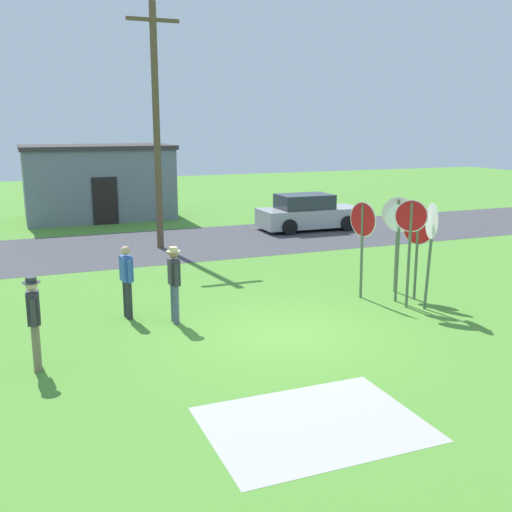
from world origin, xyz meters
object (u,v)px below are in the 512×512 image
at_px(stop_sign_center_cluster, 410,234).
at_px(person_on_left, 34,318).
at_px(stop_sign_far_back, 431,236).
at_px(stop_sign_rear_left, 398,227).
at_px(stop_sign_rear_right, 417,241).
at_px(stop_sign_leaning_right, 362,232).
at_px(person_holding_notes, 127,278).
at_px(stop_sign_tallest, 399,237).
at_px(parked_car_on_street, 308,213).
at_px(utility_pole, 156,124).
at_px(person_near_signs, 174,280).

bearing_deg(stop_sign_center_cluster, person_on_left, -175.57).
bearing_deg(stop_sign_far_back, stop_sign_rear_left, 84.56).
xyz_separation_m(stop_sign_rear_right, stop_sign_leaning_right, (-1.20, 0.65, 0.22)).
height_order(stop_sign_center_cluster, person_holding_notes, stop_sign_center_cluster).
xyz_separation_m(stop_sign_far_back, stop_sign_center_cluster, (-0.38, 0.28, 0.03)).
bearing_deg(stop_sign_far_back, stop_sign_rear_right, 74.58).
height_order(stop_sign_tallest, stop_sign_leaning_right, stop_sign_leaning_right).
bearing_deg(parked_car_on_street, stop_sign_center_cluster, -104.48).
distance_m(stop_sign_far_back, stop_sign_rear_left, 1.55).
xyz_separation_m(stop_sign_rear_left, stop_sign_center_cluster, (-0.53, -1.26, 0.05)).
relative_size(stop_sign_leaning_right, person_holding_notes, 1.47).
height_order(stop_sign_tallest, stop_sign_far_back, stop_sign_far_back).
relative_size(utility_pole, person_near_signs, 4.84).
distance_m(stop_sign_tallest, stop_sign_center_cluster, 0.56).
relative_size(person_on_left, person_near_signs, 1.00).
distance_m(stop_sign_rear_right, stop_sign_rear_left, 0.80).
distance_m(parked_car_on_street, stop_sign_tallest, 10.73).
xyz_separation_m(person_on_left, person_holding_notes, (2.07, 2.39, -0.03)).
distance_m(utility_pole, parked_car_on_street, 7.81).
distance_m(stop_sign_far_back, stop_sign_rear_right, 0.86).
height_order(utility_pole, stop_sign_center_cluster, utility_pole).
distance_m(stop_sign_center_cluster, person_holding_notes, 6.74).
xyz_separation_m(parked_car_on_street, stop_sign_leaning_right, (-3.41, -9.72, 1.04)).
bearing_deg(stop_sign_leaning_right, person_holding_notes, 174.29).
distance_m(stop_sign_tallest, stop_sign_rear_left, 0.87).
xyz_separation_m(utility_pole, parked_car_on_street, (6.72, 1.48, -3.70)).
distance_m(person_near_signs, person_holding_notes, 1.18).
xyz_separation_m(stop_sign_leaning_right, person_holding_notes, (-5.85, 0.59, -0.78)).
bearing_deg(stop_sign_far_back, utility_pole, 113.93).
height_order(stop_sign_rear_right, stop_sign_rear_left, stop_sign_rear_left).
bearing_deg(person_holding_notes, parked_car_on_street, 44.62).
xyz_separation_m(person_on_left, person_near_signs, (3.00, 1.66, 0.00)).
bearing_deg(utility_pole, parked_car_on_street, 12.44).
bearing_deg(person_on_left, stop_sign_rear_left, 11.99).
bearing_deg(person_near_signs, parked_car_on_street, 49.82).
xyz_separation_m(utility_pole, stop_sign_rear_right, (4.51, -8.89, -2.87)).
relative_size(stop_sign_far_back, stop_sign_rear_left, 1.01).
bearing_deg(stop_sign_rear_left, stop_sign_center_cluster, -112.77).
distance_m(stop_sign_tallest, stop_sign_rear_right, 0.56).
bearing_deg(utility_pole, stop_sign_leaning_right, -68.14).
bearing_deg(stop_sign_leaning_right, stop_sign_center_cluster, -62.22).
distance_m(utility_pole, person_on_left, 11.57).
height_order(parked_car_on_street, person_near_signs, person_near_signs).
bearing_deg(stop_sign_rear_right, stop_sign_center_cluster, -140.12).
relative_size(stop_sign_far_back, stop_sign_center_cluster, 0.98).
distance_m(stop_sign_center_cluster, person_near_signs, 5.68).
relative_size(parked_car_on_street, person_on_left, 2.49).
xyz_separation_m(stop_sign_rear_left, person_on_left, (-9.06, -1.92, -0.78)).
relative_size(person_near_signs, person_holding_notes, 1.03).
bearing_deg(person_on_left, person_holding_notes, 49.10).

